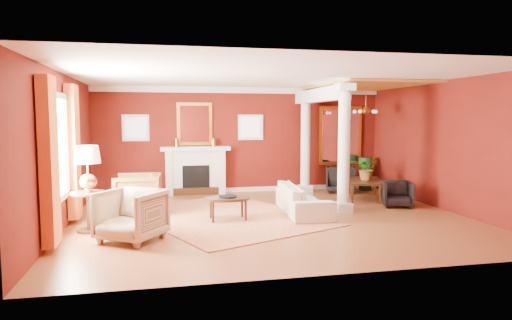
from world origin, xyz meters
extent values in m
plane|color=brown|center=(0.00, 0.00, 0.00)|extent=(8.00, 8.00, 0.00)
cube|color=#5C110C|center=(0.00, 3.50, 1.45)|extent=(8.00, 0.04, 2.90)
cube|color=#5C110C|center=(0.00, -3.50, 1.45)|extent=(8.00, 0.04, 2.90)
cube|color=#5C110C|center=(-4.00, 0.00, 1.45)|extent=(0.04, 7.00, 2.90)
cube|color=#5C110C|center=(4.00, 0.00, 1.45)|extent=(0.04, 7.00, 2.90)
cube|color=white|center=(0.00, 0.00, 2.90)|extent=(8.00, 7.00, 0.04)
cube|color=white|center=(-1.30, 3.33, 0.60)|extent=(1.60, 0.34, 1.20)
cube|color=black|center=(-1.30, 3.16, 0.45)|extent=(0.72, 0.03, 0.70)
cube|color=black|center=(-1.30, 3.16, 0.10)|extent=(1.20, 0.05, 0.20)
cube|color=white|center=(-1.30, 3.29, 1.24)|extent=(1.85, 0.42, 0.10)
cube|color=white|center=(-2.00, 3.30, 0.60)|extent=(0.16, 0.40, 1.20)
cube|color=white|center=(-0.60, 3.30, 0.60)|extent=(0.16, 0.40, 1.20)
cube|color=gold|center=(-1.30, 3.46, 1.90)|extent=(0.95, 0.06, 1.15)
cube|color=white|center=(-1.30, 3.42, 1.90)|extent=(0.78, 0.02, 0.98)
cube|color=white|center=(-2.85, 3.47, 1.80)|extent=(0.70, 0.06, 0.70)
cube|color=white|center=(-2.85, 3.44, 1.80)|extent=(0.54, 0.02, 0.54)
cube|color=white|center=(0.25, 3.47, 1.80)|extent=(0.70, 0.06, 0.70)
cube|color=white|center=(0.25, 3.44, 1.80)|extent=(0.54, 0.02, 0.54)
cube|color=white|center=(-3.98, -0.60, 1.55)|extent=(0.03, 1.30, 1.70)
cube|color=white|center=(-3.95, -1.30, 1.55)|extent=(0.08, 0.10, 1.90)
cube|color=white|center=(-3.95, 0.10, 1.55)|extent=(0.08, 0.10, 1.90)
cube|color=#C05F21|center=(-3.88, -1.60, 1.40)|extent=(0.18, 0.55, 2.60)
cube|color=#C05F21|center=(-3.88, 0.40, 1.40)|extent=(0.18, 0.55, 2.60)
cube|color=white|center=(1.70, 0.30, 0.10)|extent=(0.34, 0.34, 0.20)
cylinder|color=white|center=(1.70, 0.30, 1.45)|extent=(0.26, 0.26, 2.50)
cube|color=white|center=(1.70, 0.30, 2.72)|extent=(0.36, 0.36, 0.16)
cube|color=white|center=(1.70, 3.00, 0.10)|extent=(0.34, 0.34, 0.20)
cylinder|color=white|center=(1.70, 3.00, 1.45)|extent=(0.26, 0.26, 2.50)
cube|color=white|center=(1.70, 3.00, 2.72)|extent=(0.36, 0.36, 0.16)
cube|color=white|center=(1.70, 1.90, 2.62)|extent=(0.30, 3.20, 0.32)
cube|color=gold|center=(2.85, 1.75, 2.87)|extent=(2.30, 3.40, 0.04)
cube|color=gold|center=(2.90, 3.46, 1.55)|extent=(1.30, 0.06, 1.70)
cube|color=white|center=(2.90, 3.42, 1.55)|extent=(1.10, 0.02, 1.50)
cylinder|color=#B37A38|center=(2.90, 1.80, 2.58)|extent=(0.02, 0.02, 0.65)
sphere|color=#B37A38|center=(2.90, 1.80, 2.25)|extent=(0.20, 0.20, 0.20)
sphere|color=silver|center=(3.18, 1.80, 2.22)|extent=(0.09, 0.09, 0.09)
sphere|color=silver|center=(2.99, 2.07, 2.22)|extent=(0.09, 0.09, 0.09)
sphere|color=silver|center=(2.67, 1.96, 2.22)|extent=(0.09, 0.09, 0.09)
sphere|color=silver|center=(2.67, 1.64, 2.22)|extent=(0.09, 0.09, 0.09)
sphere|color=silver|center=(2.99, 1.53, 2.22)|extent=(0.09, 0.09, 0.09)
cube|color=white|center=(0.00, 3.46, 2.82)|extent=(8.00, 0.08, 0.16)
cube|color=white|center=(0.00, 3.46, 0.06)|extent=(8.00, 0.08, 0.12)
cube|color=maroon|center=(-0.93, 0.34, 0.01)|extent=(4.56, 5.10, 0.02)
imported|color=beige|center=(0.78, 0.30, 0.42)|extent=(0.79, 2.18, 0.83)
imported|color=black|center=(-2.71, 0.97, 0.48)|extent=(0.93, 0.98, 0.96)
imported|color=tan|center=(-2.72, -1.22, 0.48)|extent=(1.25, 1.24, 0.96)
cylinder|color=black|center=(-0.91, -0.04, 0.45)|extent=(0.93, 0.93, 0.05)
cylinder|color=black|center=(-1.23, -0.25, 0.21)|extent=(0.05, 0.05, 0.42)
cylinder|color=black|center=(-0.58, -0.25, 0.21)|extent=(0.05, 0.05, 0.42)
cylinder|color=black|center=(-1.23, 0.16, 0.21)|extent=(0.05, 0.05, 0.42)
cylinder|color=black|center=(-0.58, 0.16, 0.21)|extent=(0.05, 0.05, 0.42)
imported|color=black|center=(-0.88, -0.02, 0.57)|extent=(0.14, 0.08, 0.20)
cylinder|color=black|center=(-3.50, -0.41, 0.02)|extent=(0.46, 0.46, 0.04)
cylinder|color=black|center=(-3.50, -0.41, 0.35)|extent=(0.10, 0.10, 0.71)
cylinder|color=black|center=(-3.50, -0.41, 0.71)|extent=(0.63, 0.63, 0.04)
sphere|color=#B37A38|center=(-3.50, -0.41, 0.92)|extent=(0.29, 0.29, 0.29)
cylinder|color=#B37A38|center=(-3.50, -0.41, 1.13)|extent=(0.03, 0.03, 0.31)
cone|color=silver|center=(-3.50, -0.41, 1.41)|extent=(0.46, 0.46, 0.31)
imported|color=black|center=(2.88, 1.66, 0.39)|extent=(0.98, 1.50, 0.79)
imported|color=black|center=(3.15, 0.56, 0.33)|extent=(0.81, 0.78, 0.66)
imported|color=black|center=(2.68, 2.85, 0.41)|extent=(1.01, 0.98, 0.81)
sphere|color=#123B1C|center=(3.50, 3.00, 0.19)|extent=(0.40, 0.40, 0.40)
cylinder|color=#123B1C|center=(3.50, 3.00, 0.47)|extent=(0.36, 0.36, 0.94)
imported|color=#26591E|center=(2.86, 1.58, 1.02)|extent=(0.64, 0.69, 0.47)
camera|label=1|loc=(-2.21, -9.00, 2.06)|focal=32.00mm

